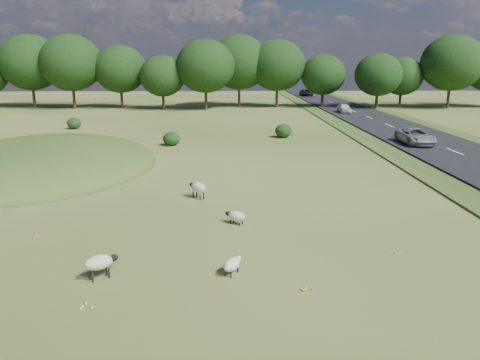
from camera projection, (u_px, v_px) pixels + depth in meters
name	position (u px, v px, depth m)	size (l,w,h in m)	color
ground	(213.00, 147.00, 41.81)	(160.00, 160.00, 0.00)	#3F591B
mound	(44.00, 167.00, 33.76)	(16.00, 20.00, 4.00)	#33561E
road	(396.00, 129.00, 51.96)	(8.00, 150.00, 0.25)	black
treeline	(213.00, 67.00, 74.49)	(96.28, 14.66, 11.70)	black
shrubs	(180.00, 130.00, 47.24)	(24.53, 12.60, 1.37)	black
sheep_0	(198.00, 187.00, 25.98)	(1.15, 1.20, 0.92)	beige
sheep_1	(100.00, 263.00, 16.34)	(1.22, 1.01, 0.88)	beige
sheep_2	(236.00, 216.00, 21.91)	(1.08, 0.92, 0.63)	beige
sheep_3	(232.00, 264.00, 16.75)	(0.84, 1.10, 0.62)	beige
car_0	(344.00, 108.00, 67.25)	(1.51, 3.75, 1.28)	white
car_1	(415.00, 136.00, 41.74)	(2.30, 4.99, 1.39)	#A8ABB0
car_2	(316.00, 90.00, 108.88)	(1.70, 4.19, 1.21)	silver
car_4	(306.00, 93.00, 99.45)	(2.33, 5.05, 1.40)	black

